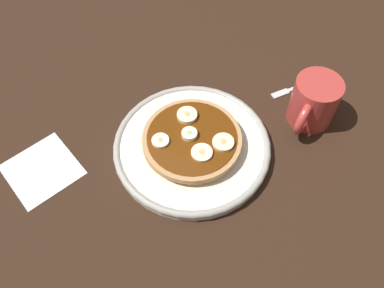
# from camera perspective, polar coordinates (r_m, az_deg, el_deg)

# --- Properties ---
(ground_plane) EXTENTS (1.40, 1.40, 0.03)m
(ground_plane) POSITION_cam_1_polar(r_m,az_deg,el_deg) (0.73, 0.00, -1.55)
(ground_plane) COLOR black
(plate) EXTENTS (0.27, 0.27, 0.02)m
(plate) POSITION_cam_1_polar(r_m,az_deg,el_deg) (0.70, 0.00, -0.38)
(plate) COLOR silver
(plate) RESTS_ON ground_plane
(pancake_stack) EXTENTS (0.17, 0.17, 0.02)m
(pancake_stack) POSITION_cam_1_polar(r_m,az_deg,el_deg) (0.69, -0.14, 0.67)
(pancake_stack) COLOR gold
(pancake_stack) RESTS_ON plate
(banana_slice_0) EXTENTS (0.03, 0.03, 0.01)m
(banana_slice_0) POSITION_cam_1_polar(r_m,az_deg,el_deg) (0.68, -0.53, 1.17)
(banana_slice_0) COLOR #FDF0C0
(banana_slice_0) RESTS_ON pancake_stack
(banana_slice_1) EXTENTS (0.04, 0.04, 0.01)m
(banana_slice_1) POSITION_cam_1_polar(r_m,az_deg,el_deg) (0.66, 1.38, -1.23)
(banana_slice_1) COLOR beige
(banana_slice_1) RESTS_ON pancake_stack
(banana_slice_2) EXTENTS (0.04, 0.04, 0.01)m
(banana_slice_2) POSITION_cam_1_polar(r_m,az_deg,el_deg) (0.67, 4.36, 0.20)
(banana_slice_2) COLOR #F8E3B6
(banana_slice_2) RESTS_ON pancake_stack
(banana_slice_3) EXTENTS (0.04, 0.04, 0.01)m
(banana_slice_3) POSITION_cam_1_polar(r_m,az_deg,el_deg) (0.70, -0.69, 4.01)
(banana_slice_3) COLOR #F6E8B6
(banana_slice_3) RESTS_ON pancake_stack
(banana_slice_4) EXTENTS (0.03, 0.03, 0.01)m
(banana_slice_4) POSITION_cam_1_polar(r_m,az_deg,el_deg) (0.67, -4.42, 0.44)
(banana_slice_4) COLOR #F8F2C6
(banana_slice_4) RESTS_ON pancake_stack
(coffee_mug) EXTENTS (0.12, 0.08, 0.09)m
(coffee_mug) POSITION_cam_1_polar(r_m,az_deg,el_deg) (0.75, 16.54, 5.62)
(coffee_mug) COLOR #B23833
(coffee_mug) RESTS_ON ground_plane
(napkin) EXTENTS (0.14, 0.14, 0.00)m
(napkin) POSITION_cam_1_polar(r_m,az_deg,el_deg) (0.74, -20.15, -3.37)
(napkin) COLOR white
(napkin) RESTS_ON ground_plane
(fork) EXTENTS (0.11, 0.08, 0.01)m
(fork) POSITION_cam_1_polar(r_m,az_deg,el_deg) (0.83, 14.50, 7.72)
(fork) COLOR silver
(fork) RESTS_ON ground_plane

